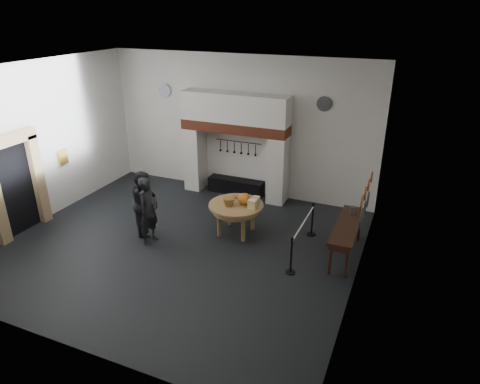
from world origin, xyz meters
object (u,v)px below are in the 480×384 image
at_px(side_table, 348,225).
at_px(barrier_post_near, 291,256).
at_px(iron_range, 236,186).
at_px(work_table, 236,205).
at_px(visitor_far, 145,203).
at_px(visitor_near, 149,211).
at_px(barrier_post_far, 312,220).

xyz_separation_m(side_table, barrier_post_near, (-1.04, -1.25, -0.42)).
bearing_deg(iron_range, work_table, -66.55).
relative_size(work_table, visitor_far, 0.83).
height_order(iron_range, barrier_post_near, barrier_post_near).
bearing_deg(visitor_near, visitor_far, 48.07).
relative_size(work_table, barrier_post_far, 1.66).
height_order(visitor_near, barrier_post_far, visitor_near).
height_order(work_table, barrier_post_far, barrier_post_far).
bearing_deg(iron_range, barrier_post_near, -51.32).
bearing_deg(visitor_near, iron_range, -8.88).
distance_m(visitor_far, barrier_post_far, 4.60).
height_order(iron_range, side_table, side_table).
distance_m(side_table, barrier_post_far, 1.35).
relative_size(iron_range, barrier_post_far, 2.11).
relative_size(barrier_post_near, barrier_post_far, 1.00).
relative_size(visitor_far, side_table, 0.82).
distance_m(barrier_post_near, barrier_post_far, 2.00).
bearing_deg(barrier_post_near, visitor_near, -179.42).
height_order(work_table, visitor_near, visitor_near).
bearing_deg(iron_range, barrier_post_far, -30.73).
xyz_separation_m(side_table, barrier_post_far, (-1.04, 0.75, -0.42)).
distance_m(visitor_near, barrier_post_far, 4.40).
relative_size(work_table, barrier_post_near, 1.66).
relative_size(side_table, barrier_post_far, 2.44).
bearing_deg(barrier_post_far, iron_range, 149.27).
bearing_deg(work_table, iron_range, 113.45).
bearing_deg(barrier_post_far, work_table, -160.32).
xyz_separation_m(iron_range, side_table, (4.10, -2.57, 0.62)).
height_order(work_table, visitor_far, visitor_far).
bearing_deg(visitor_far, visitor_near, -168.08).
bearing_deg(barrier_post_near, iron_range, 128.68).
height_order(visitor_far, barrier_post_near, visitor_far).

